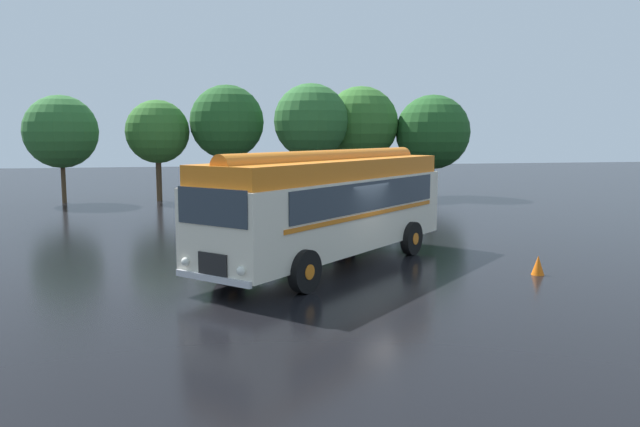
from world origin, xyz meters
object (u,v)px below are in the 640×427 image
object	(u,v)px
vintage_bus	(330,203)
traffic_cone	(538,265)
car_near_left	(234,200)
car_mid_left	(284,198)

from	to	relation	value
vintage_bus	traffic_cone	world-z (taller)	vintage_bus
car_near_left	traffic_cone	distance (m)	15.71
car_near_left	traffic_cone	bearing A→B (deg)	-61.17
traffic_cone	car_near_left	bearing A→B (deg)	118.83
vintage_bus	car_near_left	xyz separation A→B (m)	(-2.08, 11.32, -1.05)
car_near_left	vintage_bus	bearing A→B (deg)	-79.58
car_near_left	car_mid_left	size ratio (longest dim) A/B	0.97
car_near_left	car_mid_left	xyz separation A→B (m)	(2.49, 0.75, 0.00)
vintage_bus	car_mid_left	size ratio (longest dim) A/B	2.07
car_mid_left	traffic_cone	bearing A→B (deg)	-70.70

